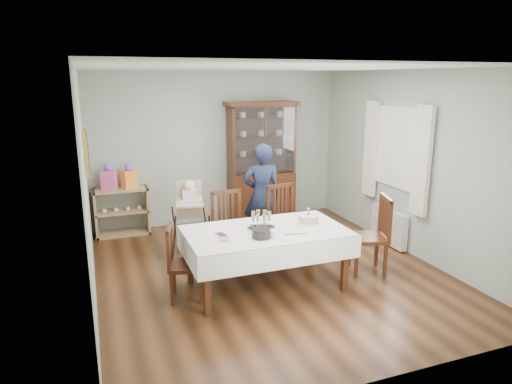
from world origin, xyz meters
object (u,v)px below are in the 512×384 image
sideboard (122,211)px  high_chair (190,225)px  chair_end_right (369,249)px  gift_bag_pink (109,178)px  chair_end_left (185,277)px  gift_bag_orange (129,177)px  dining_table (266,259)px  chair_far_right (287,236)px  birthday_cake (308,219)px  champagne_tray (261,224)px  china_cabinet (261,160)px  woman (262,196)px  chair_far_left (231,243)px

sideboard → high_chair: 1.53m
chair_end_right → gift_bag_pink: 4.25m
chair_end_right → high_chair: 2.61m
chair_end_left → gift_bag_orange: gift_bag_orange is taller
dining_table → chair_far_right: (0.67, 0.86, -0.07)m
birthday_cake → chair_end_right: bearing=-5.9°
champagne_tray → gift_bag_pink: (-1.66, 2.63, 0.16)m
china_cabinet → chair_end_right: size_ratio=2.07×
woman → high_chair: size_ratio=1.45×
gift_bag_pink → chair_end_right: bearing=-40.5°
gift_bag_pink → chair_far_left: bearing=-50.8°
dining_table → chair_far_left: 0.88m
woman → champagne_tray: woman is taller
chair_far_right → birthday_cake: bearing=-103.9°
high_chair → birthday_cake: (1.24, -1.41, 0.38)m
sideboard → birthday_cake: bearing=-51.2°
sideboard → birthday_cake: size_ratio=2.99×
dining_table → china_cabinet: china_cabinet is taller
chair_far_right → birthday_cake: chair_far_right is taller
china_cabinet → chair_end_left: 3.41m
china_cabinet → chair_far_left: (-1.17, -1.84, -0.81)m
high_chair → chair_end_left: bearing=-92.9°
gift_bag_pink → gift_bag_orange: gift_bag_pink is taller
chair_end_left → gift_bag_pink: 2.83m
chair_end_left → woman: (1.49, 1.34, 0.54)m
champagne_tray → birthday_cake: champagne_tray is taller
sideboard → gift_bag_orange: size_ratio=2.14×
sideboard → high_chair: size_ratio=0.80×
chair_far_left → chair_end_left: size_ratio=1.13×
china_cabinet → chair_far_left: 2.33m
china_cabinet → high_chair: 2.13m
gift_bag_pink → high_chair: bearing=-48.9°
dining_table → china_cabinet: size_ratio=0.92×
chair_end_left → chair_end_right: (2.51, -0.08, 0.04)m
woman → chair_far_left: bearing=54.4°
woman → birthday_cake: 1.34m
chair_far_left → birthday_cake: bearing=-45.5°
sideboard → chair_far_right: 2.88m
dining_table → champagne_tray: size_ratio=5.67×
chair_end_left → high_chair: high_chair is taller
china_cabinet → gift_bag_orange: (-2.35, 0.00, -0.14)m
sideboard → chair_end_right: size_ratio=0.85×
woman → gift_bag_orange: size_ratio=3.88×
dining_table → high_chair: (-0.63, 1.48, 0.05)m
high_chair → champagne_tray: high_chair is taller
sideboard → dining_table: bearing=-60.7°
chair_far_right → high_chair: high_chair is taller
high_chair → birthday_cake: size_ratio=3.74×
woman → chair_end_left: bearing=58.0°
chair_end_right → gift_bag_pink: gift_bag_pink is taller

